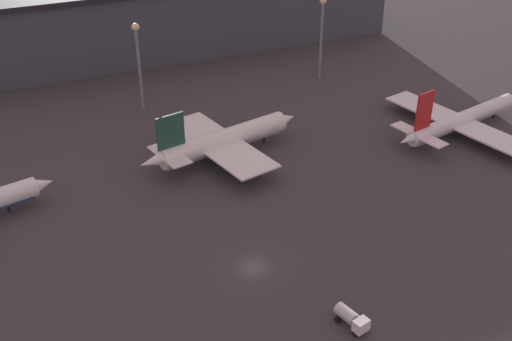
# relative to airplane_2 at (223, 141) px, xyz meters

# --- Properties ---
(ground) EXTENTS (600.00, 600.00, 0.00)m
(ground) POSITION_rel_airplane_2_xyz_m (-8.61, -35.34, -3.77)
(ground) COLOR #383538
(terminal_building) EXTENTS (166.24, 26.06, 20.88)m
(terminal_building) POSITION_rel_airplane_2_xyz_m (-8.61, 66.29, 6.72)
(terminal_building) COLOR #3D424C
(terminal_building) RESTS_ON ground
(airplane_2) EXTENTS (37.42, 30.96, 12.90)m
(airplane_2) POSITION_rel_airplane_2_xyz_m (0.00, 0.00, 0.00)
(airplane_2) COLOR white
(airplane_2) RESTS_ON ground
(airplane_3) EXTENTS (39.37, 37.35, 12.95)m
(airplane_3) POSITION_rel_airplane_2_xyz_m (52.14, -10.55, -0.78)
(airplane_3) COLOR silver
(airplane_3) RESTS_ON ground
(service_vehicle_2) EXTENTS (3.31, 5.60, 2.60)m
(service_vehicle_2) POSITION_rel_airplane_2_xyz_m (-1.32, -52.91, -2.23)
(service_vehicle_2) COLOR white
(service_vehicle_2) RESTS_ON ground
(lamp_post_1) EXTENTS (1.80, 1.80, 20.90)m
(lamp_post_1) POSITION_rel_airplane_2_xyz_m (-8.87, 29.79, 9.85)
(lamp_post_1) COLOR slate
(lamp_post_1) RESTS_ON ground
(lamp_post_2) EXTENTS (1.80, 1.80, 21.50)m
(lamp_post_2) POSITION_rel_airplane_2_xyz_m (38.84, 29.79, 10.19)
(lamp_post_2) COLOR slate
(lamp_post_2) RESTS_ON ground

